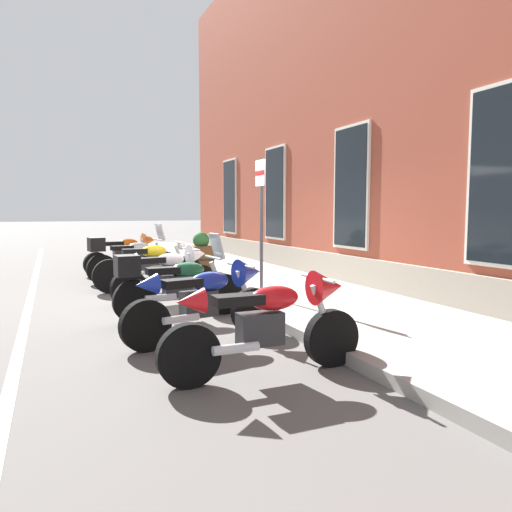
# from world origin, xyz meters

# --- Properties ---
(ground_plane) EXTENTS (140.00, 140.00, 0.00)m
(ground_plane) POSITION_xyz_m (0.00, 0.00, 0.00)
(ground_plane) COLOR #565451
(sidewalk) EXTENTS (27.77, 2.90, 0.15)m
(sidewalk) POSITION_xyz_m (0.00, 1.45, 0.07)
(sidewalk) COLOR gray
(sidewalk) RESTS_ON ground_plane
(lane_stripe) EXTENTS (27.77, 0.12, 0.01)m
(lane_stripe) POSITION_xyz_m (0.00, -3.20, 0.00)
(lane_stripe) COLOR silver
(lane_stripe) RESTS_ON ground_plane
(brick_pub_facade) EXTENTS (21.77, 7.34, 9.17)m
(brick_pub_facade) POSITION_xyz_m (-0.00, 6.52, 4.58)
(brick_pub_facade) COLOR brown
(brick_pub_facade) RESTS_ON ground_plane
(motorcycle_orange_sport) EXTENTS (0.70, 2.04, 1.04)m
(motorcycle_orange_sport) POSITION_xyz_m (-4.25, -1.01, 0.57)
(motorcycle_orange_sport) COLOR black
(motorcycle_orange_sport) RESTS_ON ground_plane
(motorcycle_silver_touring) EXTENTS (0.72, 2.15, 1.33)m
(motorcycle_silver_touring) POSITION_xyz_m (-2.82, -1.17, 0.55)
(motorcycle_silver_touring) COLOR black
(motorcycle_silver_touring) RESTS_ON ground_plane
(motorcycle_yellow_naked) EXTENTS (0.62, 2.23, 1.00)m
(motorcycle_yellow_naked) POSITION_xyz_m (-1.43, -0.97, 0.49)
(motorcycle_yellow_naked) COLOR black
(motorcycle_yellow_naked) RESTS_ON ground_plane
(motorcycle_white_sport) EXTENTS (0.73, 1.98, 1.01)m
(motorcycle_white_sport) POSITION_xyz_m (-0.08, -0.88, 0.55)
(motorcycle_white_sport) COLOR black
(motorcycle_white_sport) RESTS_ON ground_plane
(motorcycle_green_touring) EXTENTS (0.62, 2.04, 1.28)m
(motorcycle_green_touring) POSITION_xyz_m (1.33, -1.13, 0.53)
(motorcycle_green_touring) COLOR black
(motorcycle_green_touring) RESTS_ON ground_plane
(motorcycle_blue_sport) EXTENTS (0.70, 2.08, 1.00)m
(motorcycle_blue_sport) POSITION_xyz_m (2.70, -1.02, 0.55)
(motorcycle_blue_sport) COLOR black
(motorcycle_blue_sport) RESTS_ON ground_plane
(motorcycle_red_sport) EXTENTS (0.62, 2.14, 1.02)m
(motorcycle_red_sport) POSITION_xyz_m (4.16, -0.82, 0.56)
(motorcycle_red_sport) COLOR black
(motorcycle_red_sport) RESTS_ON ground_plane
(parking_sign) EXTENTS (0.36, 0.07, 2.37)m
(parking_sign) POSITION_xyz_m (0.75, 0.54, 1.68)
(parking_sign) COLOR #4C4C51
(parking_sign) RESTS_ON sidewalk
(barrel_planter) EXTENTS (0.67, 0.67, 0.97)m
(barrel_planter) POSITION_xyz_m (-2.94, 0.56, 0.54)
(barrel_planter) COLOR brown
(barrel_planter) RESTS_ON sidewalk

